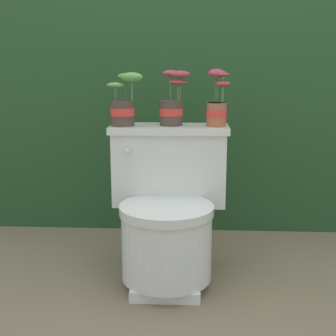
# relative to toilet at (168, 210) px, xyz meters

# --- Properties ---
(ground_plane) EXTENTS (12.00, 12.00, 0.00)m
(ground_plane) POSITION_rel_toilet_xyz_m (0.09, -0.11, -0.31)
(ground_plane) COLOR #75664C
(hedge_backdrop) EXTENTS (3.44, 0.83, 1.64)m
(hedge_backdrop) POSITION_rel_toilet_xyz_m (0.09, 1.02, 0.51)
(hedge_backdrop) COLOR #234723
(hedge_backdrop) RESTS_ON ground
(toilet) EXTENTS (0.51, 0.52, 0.65)m
(toilet) POSITION_rel_toilet_xyz_m (0.00, 0.00, 0.00)
(toilet) COLOR silver
(toilet) RESTS_ON ground
(potted_plant_left) EXTENTS (0.15, 0.11, 0.23)m
(potted_plant_left) POSITION_rel_toilet_xyz_m (-0.20, 0.11, 0.43)
(potted_plant_left) COLOR #47382D
(potted_plant_left) RESTS_ON toilet
(potted_plant_midleft) EXTENTS (0.13, 0.10, 0.24)m
(potted_plant_midleft) POSITION_rel_toilet_xyz_m (0.01, 0.14, 0.43)
(potted_plant_midleft) COLOR #47382D
(potted_plant_midleft) RESTS_ON toilet
(potted_plant_middle) EXTENTS (0.10, 0.09, 0.24)m
(potted_plant_middle) POSITION_rel_toilet_xyz_m (0.20, 0.11, 0.44)
(potted_plant_middle) COLOR #9E5638
(potted_plant_middle) RESTS_ON toilet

